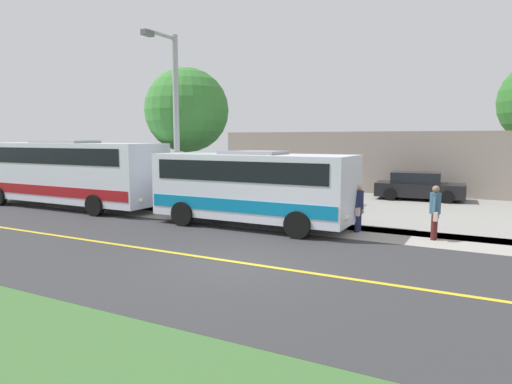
{
  "coord_description": "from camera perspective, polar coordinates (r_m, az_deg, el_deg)",
  "views": [
    {
      "loc": [
        9.78,
        5.66,
        3.2
      ],
      "look_at": [
        -3.5,
        -1.3,
        1.4
      ],
      "focal_mm": 31.38,
      "sensor_mm": 36.0,
      "label": 1
    }
  ],
  "objects": [
    {
      "name": "pedestrian_with_bags",
      "position": [
        15.24,
        21.87,
        -2.22
      ],
      "size": [
        0.72,
        0.34,
        1.73
      ],
      "color": "#4C1919",
      "rests_on": "ground"
    },
    {
      "name": "road_surface",
      "position": [
        11.74,
        -2.33,
        -8.96
      ],
      "size": [
        8.0,
        100.0,
        0.01
      ],
      "primitive_type": "cube",
      "color": "#333335",
      "rests_on": "ground"
    },
    {
      "name": "road_centre_line",
      "position": [
        11.74,
        -2.33,
        -8.94
      ],
      "size": [
        0.16,
        100.0,
        0.0
      ],
      "primitive_type": "cube",
      "color": "gold",
      "rests_on": "ground"
    },
    {
      "name": "parking_lot_surface",
      "position": [
        22.56,
        20.62,
        -1.74
      ],
      "size": [
        14.0,
        36.0,
        0.01
      ],
      "primitive_type": "cube",
      "color": "gray",
      "rests_on": "ground"
    },
    {
      "name": "sidewalk",
      "position": [
        16.33,
        6.85,
        -4.49
      ],
      "size": [
        2.4,
        100.0,
        0.01
      ],
      "primitive_type": "cube",
      "color": "#9E9991",
      "rests_on": "ground"
    },
    {
      "name": "transit_bus_rear",
      "position": [
        22.74,
        -23.08,
        2.54
      ],
      "size": [
        2.8,
        10.41,
        3.11
      ],
      "color": "silver",
      "rests_on": "ground"
    },
    {
      "name": "pedestrian_waiting",
      "position": [
        15.76,
        12.94,
        -1.81
      ],
      "size": [
        0.72,
        0.34,
        1.64
      ],
      "color": "#1E2347",
      "rests_on": "ground"
    },
    {
      "name": "street_light_pole",
      "position": [
        18.58,
        -10.39,
        9.35
      ],
      "size": [
        1.97,
        0.24,
        7.29
      ],
      "color": "#9E9EA3",
      "rests_on": "ground"
    },
    {
      "name": "parked_car_near",
      "position": [
        22.19,
        6.21,
        0.31
      ],
      "size": [
        2.24,
        4.51,
        1.45
      ],
      "color": "navy",
      "rests_on": "ground"
    },
    {
      "name": "parked_car_far",
      "position": [
        24.91,
        20.01,
        0.65
      ],
      "size": [
        2.26,
        4.52,
        1.45
      ],
      "color": "black",
      "rests_on": "ground"
    },
    {
      "name": "ground_plane",
      "position": [
        11.74,
        -2.33,
        -8.98
      ],
      "size": [
        120.0,
        120.0,
        0.0
      ],
      "primitive_type": "plane",
      "color": "#3D6633"
    },
    {
      "name": "tree_curbside",
      "position": [
        21.36,
        -8.81,
        10.2
      ],
      "size": [
        3.88,
        3.88,
        6.44
      ],
      "color": "#4C3826",
      "rests_on": "ground"
    },
    {
      "name": "commercial_building",
      "position": [
        31.46,
        20.36,
        3.87
      ],
      "size": [
        10.0,
        23.72,
        3.6
      ],
      "primitive_type": "cube",
      "color": "gray",
      "rests_on": "ground"
    },
    {
      "name": "shuttle_bus_front",
      "position": [
        16.33,
        -0.33,
        0.94
      ],
      "size": [
        2.78,
        7.45,
        2.75
      ],
      "color": "silver",
      "rests_on": "ground"
    }
  ]
}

